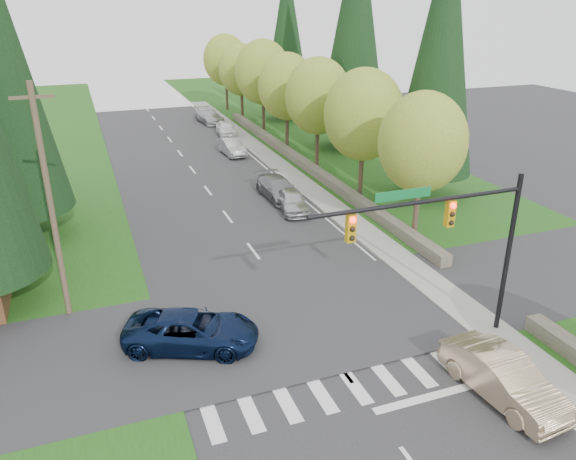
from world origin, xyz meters
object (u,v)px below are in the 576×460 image
parked_car_c (232,147)px  parked_car_e (209,116)px  suv_navy (192,331)px  parked_car_a (292,201)px  parked_car_d (226,128)px  parked_car_b (278,188)px  sedan_champagne (503,377)px

parked_car_c → parked_car_e: (1.21, 13.79, 0.04)m
suv_navy → parked_car_a: size_ratio=1.28×
parked_car_d → parked_car_c: bearing=-95.4°
parked_car_a → parked_car_b: 2.72m
parked_car_d → parked_car_a: bearing=-88.2°
sedan_champagne → parked_car_d: sedan_champagne is taller
parked_car_c → parked_car_d: (1.40, 7.35, 0.01)m
parked_car_d → suv_navy: bearing=-101.3°
parked_car_e → parked_car_c: bearing=-101.7°
parked_car_c → parked_car_b: bearing=-93.7°
sedan_champagne → suv_navy: bearing=138.9°
parked_car_c → suv_navy: bearing=-112.0°
parked_car_c → parked_car_d: 7.48m
sedan_champagne → parked_car_c: size_ratio=1.16×
parked_car_e → sedan_champagne: bearing=-97.8°
parked_car_b → parked_car_c: parked_car_b is taller
suv_navy → parked_car_b: size_ratio=1.08×
suv_navy → parked_car_b: suv_navy is taller
parked_car_b → parked_car_e: (1.21, 25.95, 0.02)m
sedan_champagne → parked_car_a: 19.57m
parked_car_b → parked_car_c: (0.00, 12.16, -0.01)m
parked_car_a → parked_car_c: parked_car_a is taller
sedan_champagne → parked_car_c: 34.45m
suv_navy → parked_car_d: size_ratio=1.28×
parked_car_b → parked_car_c: size_ratio=1.16×
sedan_champagne → suv_navy: size_ratio=0.92×
parked_car_a → parked_car_e: parked_car_e is taller
suv_navy → parked_car_a: bearing=-12.1°
parked_car_c → parked_car_e: parked_car_e is taller
parked_car_d → parked_car_e: size_ratio=0.82×
parked_car_e → suv_navy: bearing=-110.7°
suv_navy → parked_car_e: 42.77m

